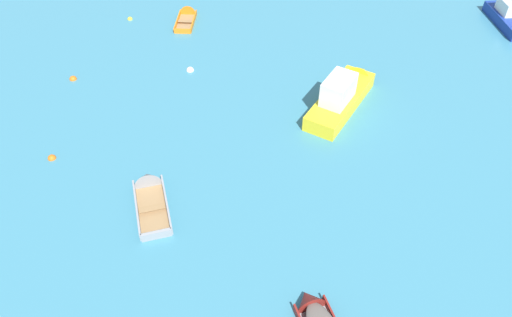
% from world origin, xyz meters
% --- Properties ---
extents(rowboat_grey_back_row_left, '(2.03, 4.01, 1.28)m').
position_xyz_m(rowboat_grey_back_row_left, '(-5.14, 20.94, 0.20)').
color(rowboat_grey_back_row_left, '#99754C').
rests_on(rowboat_grey_back_row_left, ground_plane).
extents(motor_launch_deep_blue_outer_right, '(1.68, 5.19, 1.87)m').
position_xyz_m(motor_launch_deep_blue_outer_right, '(18.80, 34.63, 0.51)').
color(motor_launch_deep_blue_outer_right, navy).
rests_on(motor_launch_deep_blue_outer_right, ground_plane).
extents(motor_launch_yellow_near_camera, '(5.15, 6.27, 2.54)m').
position_xyz_m(motor_launch_yellow_near_camera, '(5.29, 27.01, 0.73)').
color(motor_launch_yellow_near_camera, yellow).
rests_on(motor_launch_yellow_near_camera, ground_plane).
extents(rowboat_orange_midfield_left, '(1.59, 3.37, 1.09)m').
position_xyz_m(rowboat_orange_midfield_left, '(-3.71, 37.93, 0.16)').
color(rowboat_orange_midfield_left, '#99754C').
rests_on(rowboat_orange_midfield_left, ground_plane).
extents(mooring_buoy_trailing, '(0.42, 0.42, 0.42)m').
position_xyz_m(mooring_buoy_trailing, '(-10.26, 23.76, 0.00)').
color(mooring_buoy_trailing, orange).
rests_on(mooring_buoy_trailing, ground_plane).
extents(mooring_buoy_central, '(0.47, 0.47, 0.47)m').
position_xyz_m(mooring_buoy_central, '(-3.42, 31.08, 0.00)').
color(mooring_buoy_central, silver).
rests_on(mooring_buoy_central, ground_plane).
extents(mooring_buoy_near_foreground, '(0.36, 0.36, 0.36)m').
position_xyz_m(mooring_buoy_near_foreground, '(-7.84, 37.97, 0.00)').
color(mooring_buoy_near_foreground, yellow).
rests_on(mooring_buoy_near_foreground, ground_plane).
extents(mooring_buoy_far_field, '(0.44, 0.44, 0.44)m').
position_xyz_m(mooring_buoy_far_field, '(-10.50, 30.72, 0.00)').
color(mooring_buoy_far_field, orange).
rests_on(mooring_buoy_far_field, ground_plane).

